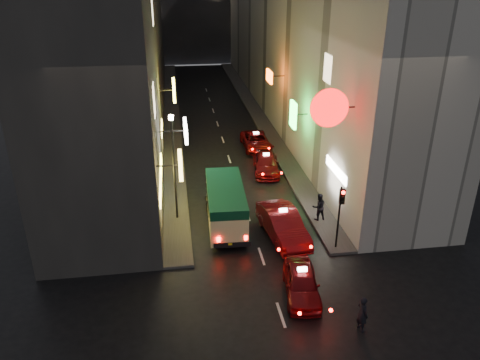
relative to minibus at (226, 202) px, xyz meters
name	(u,v)px	position (x,y,z in m)	size (l,w,h in m)	color
building_left	(124,22)	(-6.55, 22.12, 7.45)	(7.69, 52.00, 18.00)	#393734
building_right	(296,20)	(9.45, 22.12, 7.45)	(8.30, 52.00, 18.00)	beige
sidewalk_left	(172,116)	(-2.80, 22.13, -1.48)	(1.50, 52.00, 0.15)	#4C4946
sidewalk_right	(256,112)	(5.70, 22.13, -1.48)	(1.50, 52.00, 0.15)	#4C4946
minibus	(226,202)	(0.00, 0.00, 0.00)	(2.24, 5.79, 2.46)	#F3E597
taxi_near	(302,281)	(2.65, -6.64, -0.81)	(2.55, 4.90, 1.66)	maroon
taxi_second	(283,222)	(2.93, -1.67, -0.63)	(3.10, 6.06, 2.02)	maroon
taxi_third	(266,162)	(3.80, 7.35, -0.81)	(2.44, 4.83, 1.64)	maroon
taxi_far	(256,140)	(3.91, 12.15, -0.82)	(1.94, 4.62, 1.63)	maroon
pedestrian_crossing	(363,312)	(4.49, -9.20, -0.64)	(0.60, 0.39, 1.83)	black
pedestrian_sidewalk	(319,205)	(5.38, -0.28, -0.47)	(0.70, 0.44, 1.85)	black
traffic_light	(341,205)	(5.45, -3.40, 1.14)	(0.26, 0.43, 3.50)	black
lamp_post	(174,161)	(-2.75, 1.13, 2.17)	(0.28, 0.28, 6.22)	black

